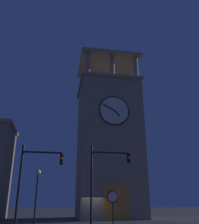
# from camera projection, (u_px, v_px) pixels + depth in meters

# --- Properties ---
(ground_plane) EXTENTS (200.00, 200.00, 0.00)m
(ground_plane) POSITION_uv_depth(u_px,v_px,m) (93.00, 221.00, 27.54)
(ground_plane) COLOR #424247
(clocktower) EXTENTS (9.07, 8.72, 26.25)m
(clocktower) POSITION_uv_depth(u_px,v_px,m) (108.00, 144.00, 35.59)
(clocktower) COLOR gray
(clocktower) RESTS_ON ground_plane
(traffic_signal_near) EXTENTS (2.82, 0.41, 5.57)m
(traffic_signal_near) POSITION_uv_depth(u_px,v_px,m) (34.00, 174.00, 16.28)
(traffic_signal_near) COLOR black
(traffic_signal_near) RESTS_ON ground_plane
(traffic_signal_mid) EXTENTS (3.29, 0.41, 6.30)m
(traffic_signal_mid) POSITION_uv_depth(u_px,v_px,m) (104.00, 173.00, 19.61)
(traffic_signal_mid) COLOR black
(traffic_signal_mid) RESTS_ON ground_plane
(street_lamp) EXTENTS (0.44, 0.44, 4.62)m
(street_lamp) POSITION_uv_depth(u_px,v_px,m) (37.00, 185.00, 21.00)
(street_lamp) COLOR black
(street_lamp) RESTS_ON ground_plane
(no_horn_sign) EXTENTS (0.78, 0.14, 2.61)m
(no_horn_sign) POSITION_uv_depth(u_px,v_px,m) (113.00, 200.00, 15.33)
(no_horn_sign) COLOR black
(no_horn_sign) RESTS_ON ground_plane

